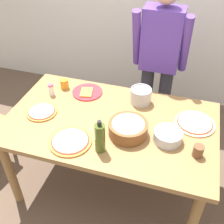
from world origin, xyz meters
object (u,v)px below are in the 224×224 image
at_px(pizza_second_cooked, 70,141).
at_px(pizza_raw_on_board, 195,123).
at_px(olive_oil_bottle, 100,138).
at_px(cup_small_brown, 198,151).
at_px(mixing_bowl_steel, 168,136).
at_px(steel_pot, 141,95).
at_px(popcorn_bowl, 128,127).
at_px(person_cook, 159,59).
at_px(cup_orange, 64,84).
at_px(salt_shaker, 51,90).
at_px(dining_table, 110,130).
at_px(pizza_cooked_on_tray, 42,112).
at_px(plate_with_slice, 87,92).

bearing_deg(pizza_second_cooked, pizza_raw_on_board, 28.87).
distance_m(olive_oil_bottle, cup_small_brown, 0.65).
xyz_separation_m(mixing_bowl_steel, steel_pot, (-0.28, 0.39, 0.03)).
bearing_deg(popcorn_bowl, person_cook, 85.53).
distance_m(olive_oil_bottle, cup_orange, 0.83).
height_order(person_cook, salt_shaker, person_cook).
height_order(pizza_raw_on_board, olive_oil_bottle, olive_oil_bottle).
bearing_deg(cup_small_brown, cup_orange, 157.88).
bearing_deg(pizza_raw_on_board, dining_table, -166.13).
bearing_deg(olive_oil_bottle, person_cook, 79.05).
distance_m(pizza_cooked_on_tray, plate_with_slice, 0.44).
bearing_deg(steel_pot, olive_oil_bottle, -103.06).
xyz_separation_m(olive_oil_bottle, salt_shaker, (-0.61, 0.49, -0.06)).
xyz_separation_m(pizza_cooked_on_tray, pizza_second_cooked, (0.35, -0.24, 0.00)).
bearing_deg(pizza_cooked_on_tray, steel_pot, 27.15).
xyz_separation_m(dining_table, mixing_bowl_steel, (0.45, -0.08, 0.13)).
bearing_deg(cup_orange, cup_small_brown, -22.12).
bearing_deg(pizza_second_cooked, olive_oil_bottle, -1.63).
bearing_deg(pizza_cooked_on_tray, plate_with_slice, 55.58).
bearing_deg(popcorn_bowl, cup_small_brown, -7.79).
bearing_deg(salt_shaker, pizza_raw_on_board, -1.45).
distance_m(person_cook, mixing_bowl_steel, 0.87).
height_order(pizza_raw_on_board, popcorn_bowl, popcorn_bowl).
bearing_deg(pizza_cooked_on_tray, pizza_second_cooked, -33.91).
xyz_separation_m(pizza_second_cooked, salt_shaker, (-0.38, 0.48, 0.04)).
bearing_deg(person_cook, pizza_cooked_on_tray, -133.62).
distance_m(pizza_second_cooked, mixing_bowl_steel, 0.68).
xyz_separation_m(olive_oil_bottle, cup_orange, (-0.55, 0.62, -0.07)).
relative_size(dining_table, mixing_bowl_steel, 8.00).
distance_m(person_cook, pizza_cooked_on_tray, 1.14).
distance_m(olive_oil_bottle, steel_pot, 0.63).
distance_m(dining_table, steel_pot, 0.38).
bearing_deg(pizza_cooked_on_tray, salt_shaker, 97.51).
distance_m(pizza_second_cooked, plate_with_slice, 0.60).
bearing_deg(olive_oil_bottle, popcorn_bowl, 56.18).
distance_m(pizza_raw_on_board, plate_with_slice, 0.93).
xyz_separation_m(person_cook, steel_pot, (-0.06, -0.45, -0.11)).
bearing_deg(dining_table, cup_orange, 148.89).
relative_size(pizza_cooked_on_tray, mixing_bowl_steel, 1.21).
relative_size(popcorn_bowl, cup_small_brown, 3.29).
height_order(dining_table, person_cook, person_cook).
height_order(olive_oil_bottle, salt_shaker, olive_oil_bottle).
relative_size(person_cook, pizza_cooked_on_tray, 6.69).
relative_size(mixing_bowl_steel, steel_pot, 1.15).
xyz_separation_m(popcorn_bowl, mixing_bowl_steel, (0.28, 0.02, -0.02)).
distance_m(dining_table, plate_with_slice, 0.44).
bearing_deg(plate_with_slice, salt_shaker, -157.44).
bearing_deg(olive_oil_bottle, dining_table, 94.95).
height_order(dining_table, pizza_second_cooked, pizza_second_cooked).
relative_size(cup_orange, salt_shaker, 0.80).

